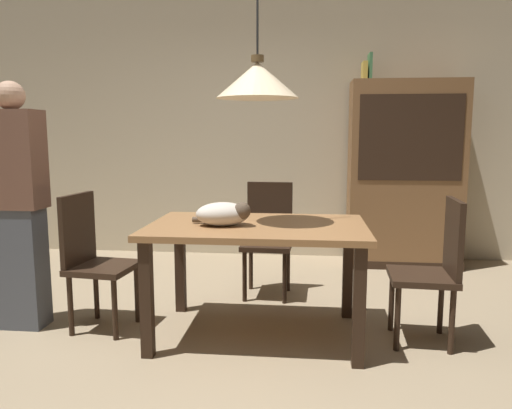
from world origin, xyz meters
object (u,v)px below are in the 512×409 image
at_px(person_standing, 18,206).
at_px(book_green_slim, 370,67).
at_px(chair_right_side, 435,265).
at_px(pendant_lamp, 257,80).
at_px(chair_far_back, 268,233).
at_px(chair_left_side, 93,255).
at_px(cat_sleeping, 224,214).
at_px(hutch_bookcase, 404,178).
at_px(book_yellow_short, 364,71).
at_px(dining_table, 257,239).

bearing_deg(person_standing, book_green_slim, 37.33).
bearing_deg(chair_right_side, person_standing, -179.83).
bearing_deg(pendant_lamp, chair_far_back, 89.78).
relative_size(chair_left_side, cat_sleeping, 2.33).
relative_size(pendant_lamp, hutch_bookcase, 0.70).
distance_m(hutch_bookcase, person_standing, 3.51).
distance_m(pendant_lamp, book_yellow_short, 2.13).
bearing_deg(cat_sleeping, chair_far_back, 77.70).
relative_size(dining_table, book_yellow_short, 7.00).
xyz_separation_m(cat_sleeping, book_yellow_short, (1.07, 2.00, 1.11)).
distance_m(dining_table, chair_far_back, 0.89).
relative_size(hutch_bookcase, book_yellow_short, 9.25).
bearing_deg(book_green_slim, cat_sleeping, -119.23).
bearing_deg(hutch_bookcase, book_green_slim, 179.77).
bearing_deg(book_green_slim, chair_left_side, -136.80).
height_order(pendant_lamp, book_yellow_short, pendant_lamp).
xyz_separation_m(chair_right_side, chair_far_back, (-1.12, 0.88, 0.00)).
xyz_separation_m(cat_sleeping, person_standing, (-1.42, 0.06, 0.02)).
relative_size(pendant_lamp, book_yellow_short, 6.50).
bearing_deg(book_green_slim, dining_table, -115.40).
xyz_separation_m(dining_table, chair_far_back, (0.00, 0.88, -0.14)).
xyz_separation_m(chair_left_side, book_green_slim, (2.04, 1.92, 1.47)).
relative_size(pendant_lamp, book_green_slim, 5.00).
distance_m(dining_table, chair_left_side, 1.14).
bearing_deg(hutch_bookcase, chair_right_side, -94.85).
distance_m(chair_far_back, book_green_slim, 2.02).
distance_m(pendant_lamp, person_standing, 1.82).
distance_m(chair_right_side, cat_sleeping, 1.37).
relative_size(chair_left_side, person_standing, 0.56).
bearing_deg(cat_sleeping, chair_right_side, 2.91).
relative_size(cat_sleeping, book_green_slim, 1.53).
relative_size(chair_right_side, chair_far_back, 1.00).
height_order(dining_table, chair_left_side, chair_left_side).
bearing_deg(pendant_lamp, hutch_bookcase, 56.14).
bearing_deg(cat_sleeping, person_standing, 177.60).
xyz_separation_m(hutch_bookcase, book_yellow_short, (-0.43, 0.00, 1.05)).
bearing_deg(hutch_bookcase, pendant_lamp, -123.86).
distance_m(hutch_bookcase, book_green_slim, 1.15).
bearing_deg(dining_table, chair_far_back, 89.78).
xyz_separation_m(dining_table, book_yellow_short, (0.86, 1.93, 1.29)).
height_order(dining_table, hutch_bookcase, hutch_bookcase).
bearing_deg(dining_table, cat_sleeping, -160.50).
distance_m(dining_table, pendant_lamp, 1.01).
xyz_separation_m(dining_table, hutch_bookcase, (1.29, 1.93, 0.24)).
xyz_separation_m(cat_sleeping, pendant_lamp, (0.20, 0.07, 0.84)).
xyz_separation_m(chair_left_side, person_standing, (-0.50, -0.02, 0.33)).
height_order(book_green_slim, person_standing, book_green_slim).
bearing_deg(dining_table, hutch_bookcase, 56.14).
xyz_separation_m(book_green_slim, person_standing, (-2.54, -1.94, -1.13)).
distance_m(dining_table, chair_right_side, 1.14).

